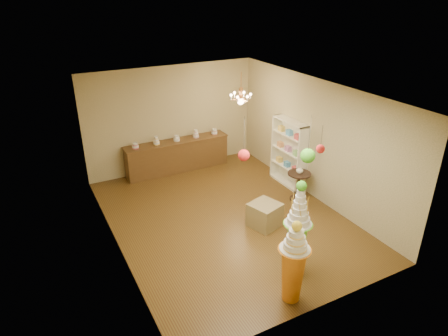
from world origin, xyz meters
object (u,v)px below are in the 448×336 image
pedestal_orange (293,268)px  round_table (299,182)px  sideboard (177,155)px  pedestal_green (297,236)px

pedestal_orange → round_table: size_ratio=2.13×
pedestal_orange → sideboard: 5.83m
pedestal_green → pedestal_orange: size_ratio=1.20×
round_table → pedestal_orange: bearing=-129.1°
sideboard → round_table: sideboard is taller
pedestal_orange → round_table: bearing=50.9°
pedestal_green → round_table: size_ratio=2.56×
pedestal_orange → sideboard: bearing=87.8°
pedestal_orange → sideboard: size_ratio=0.52×
pedestal_green → round_table: 2.78m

